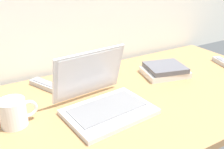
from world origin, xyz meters
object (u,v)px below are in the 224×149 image
(laptop, at_px, (102,98))
(remote_control_far, at_px, (45,85))
(coffee_mug, at_px, (14,112))
(book_stack, at_px, (165,70))

(laptop, relative_size, remote_control_far, 2.00)
(coffee_mug, distance_m, book_stack, 0.72)
(laptop, height_order, remote_control_far, laptop)
(coffee_mug, bearing_deg, remote_control_far, 52.92)
(laptop, xyz_separation_m, book_stack, (0.42, 0.12, -0.02))
(book_stack, bearing_deg, remote_control_far, 163.18)
(coffee_mug, distance_m, remote_control_far, 0.29)
(remote_control_far, height_order, book_stack, book_stack)
(book_stack, bearing_deg, laptop, -164.05)
(coffee_mug, xyz_separation_m, remote_control_far, (0.17, 0.23, -0.04))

